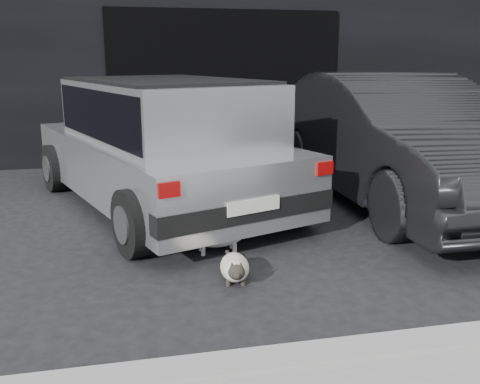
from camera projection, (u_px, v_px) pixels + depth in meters
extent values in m
plane|color=black|center=(204.00, 235.00, 5.61)|extent=(80.00, 80.00, 0.00)
cube|color=black|center=(206.00, 22.00, 10.89)|extent=(34.00, 4.00, 5.00)
cube|color=black|center=(225.00, 88.00, 9.28)|extent=(4.00, 0.10, 2.60)
cube|color=gray|center=(423.00, 347.00, 3.34)|extent=(18.00, 0.25, 0.12)
cube|color=#A9AAAD|center=(160.00, 164.00, 6.62)|extent=(3.20, 4.62, 0.67)
cube|color=#A9AAAD|center=(165.00, 111.00, 6.28)|extent=(2.51, 3.21, 0.67)
cube|color=black|center=(165.00, 111.00, 6.28)|extent=(2.48, 3.11, 0.54)
cube|color=black|center=(248.00, 210.00, 4.97)|extent=(1.85, 0.80, 0.20)
cube|color=black|center=(107.00, 148.00, 8.32)|extent=(1.85, 0.80, 0.20)
cube|color=silver|center=(254.00, 206.00, 4.88)|extent=(0.54, 0.21, 0.13)
cube|color=#8C0707|center=(169.00, 190.00, 4.39)|extent=(0.19, 0.10, 0.13)
cube|color=#8C0707|center=(325.00, 168.00, 5.24)|extent=(0.19, 0.10, 0.13)
cube|color=black|center=(164.00, 80.00, 6.19)|extent=(2.42, 2.95, 0.03)
cylinder|color=black|center=(135.00, 223.00, 4.95)|extent=(0.44, 0.69, 0.65)
cylinder|color=slate|center=(121.00, 225.00, 4.88)|extent=(0.14, 0.34, 0.36)
cylinder|color=black|center=(293.00, 196.00, 5.90)|extent=(0.44, 0.69, 0.65)
cylinder|color=slate|center=(302.00, 195.00, 5.96)|extent=(0.14, 0.34, 0.36)
cylinder|color=black|center=(56.00, 168.00, 7.41)|extent=(0.44, 0.69, 0.65)
cylinder|color=slate|center=(46.00, 169.00, 7.34)|extent=(0.14, 0.34, 0.36)
cylinder|color=black|center=(177.00, 155.00, 8.35)|extent=(0.44, 0.69, 0.65)
cylinder|color=slate|center=(184.00, 154.00, 8.42)|extent=(0.14, 0.34, 0.36)
imported|color=black|center=(396.00, 139.00, 6.73)|extent=(1.73, 4.93, 1.62)
ellipsoid|color=beige|center=(235.00, 267.00, 4.49)|extent=(0.31, 0.52, 0.19)
ellipsoid|color=beige|center=(236.00, 270.00, 4.37)|extent=(0.24, 0.24, 0.18)
ellipsoid|color=black|center=(237.00, 272.00, 4.24)|extent=(0.15, 0.14, 0.12)
sphere|color=black|center=(237.00, 276.00, 4.19)|extent=(0.06, 0.06, 0.06)
cone|color=black|center=(241.00, 265.00, 4.24)|extent=(0.05, 0.06, 0.06)
cone|color=black|center=(232.00, 265.00, 4.24)|extent=(0.05, 0.06, 0.06)
cylinder|color=black|center=(243.00, 282.00, 4.38)|extent=(0.04, 0.04, 0.06)
cylinder|color=black|center=(228.00, 282.00, 4.37)|extent=(0.04, 0.04, 0.06)
cylinder|color=black|center=(241.00, 268.00, 4.65)|extent=(0.04, 0.04, 0.06)
cylinder|color=black|center=(227.00, 269.00, 4.65)|extent=(0.04, 0.04, 0.06)
cylinder|color=black|center=(233.00, 259.00, 4.76)|extent=(0.09, 0.27, 0.08)
ellipsoid|color=white|center=(218.00, 236.00, 5.10)|extent=(0.52, 0.26, 0.22)
ellipsoid|color=white|center=(231.00, 232.00, 5.12)|extent=(0.23, 0.23, 0.19)
ellipsoid|color=white|center=(244.00, 224.00, 5.13)|extent=(0.13, 0.15, 0.13)
sphere|color=white|center=(250.00, 224.00, 5.15)|extent=(0.06, 0.06, 0.06)
cone|color=white|center=(242.00, 217.00, 5.15)|extent=(0.06, 0.05, 0.07)
cone|color=white|center=(244.00, 219.00, 5.08)|extent=(0.06, 0.05, 0.07)
cylinder|color=white|center=(232.00, 242.00, 5.22)|extent=(0.04, 0.04, 0.13)
cylinder|color=white|center=(235.00, 246.00, 5.10)|extent=(0.04, 0.04, 0.13)
cylinder|color=white|center=(201.00, 244.00, 5.15)|extent=(0.04, 0.04, 0.13)
cylinder|color=white|center=(203.00, 249.00, 5.03)|extent=(0.04, 0.04, 0.13)
cylinder|color=white|center=(189.00, 243.00, 5.05)|extent=(0.28, 0.14, 0.09)
ellipsoid|color=gray|center=(208.00, 235.00, 5.05)|extent=(0.19, 0.14, 0.09)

